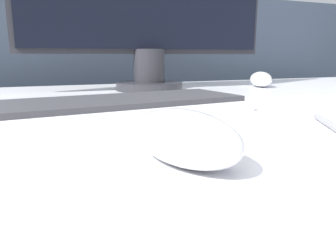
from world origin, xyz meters
TOP-DOWN VIEW (x-y plane):
  - partition_panel at (0.00, 0.69)m, footprint 5.00×0.03m
  - computer_mouse_near at (0.03, -0.23)m, footprint 0.09×0.13m
  - keyboard at (0.01, 0.01)m, footprint 0.46×0.20m
  - computer_mouse_far at (0.51, 0.30)m, footprint 0.09×0.12m
  - pen at (0.24, -0.19)m, footprint 0.08×0.13m

SIDE VIEW (x-z plane):
  - partition_panel at x=0.00m, z-range 0.00..1.02m
  - pen at x=0.24m, z-range 0.71..0.72m
  - keyboard at x=0.01m, z-range 0.71..0.74m
  - computer_mouse_far at x=0.51m, z-range 0.71..0.76m
  - computer_mouse_near at x=0.03m, z-range 0.71..0.76m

